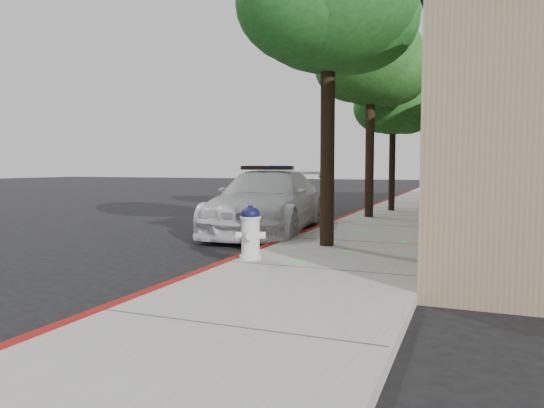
{
  "coord_description": "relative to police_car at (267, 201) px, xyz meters",
  "views": [
    {
      "loc": [
        3.8,
        -7.3,
        1.7
      ],
      "look_at": [
        -0.06,
        2.35,
        0.93
      ],
      "focal_mm": 33.24,
      "sensor_mm": 36.0,
      "label": 1
    }
  ],
  "objects": [
    {
      "name": "ground",
      "position": [
        1.12,
        -4.65,
        -0.81
      ],
      "size": [
        120.0,
        120.0,
        0.0
      ],
      "primitive_type": "plane",
      "color": "black",
      "rests_on": "ground"
    },
    {
      "name": "sidewalk",
      "position": [
        2.72,
        -1.65,
        -0.73
      ],
      "size": [
        3.2,
        60.0,
        0.15
      ],
      "primitive_type": "cube",
      "color": "gray",
      "rests_on": "ground"
    },
    {
      "name": "red_curb",
      "position": [
        1.18,
        -1.65,
        -0.73
      ],
      "size": [
        0.14,
        60.0,
        0.16
      ],
      "primitive_type": "cube",
      "color": "maroon",
      "rests_on": "ground"
    },
    {
      "name": "police_car",
      "position": [
        0.0,
        0.0,
        0.0
      ],
      "size": [
        2.94,
        5.79,
        1.73
      ],
      "rotation": [
        0.0,
        0.0,
        0.13
      ],
      "color": "silver",
      "rests_on": "ground"
    },
    {
      "name": "fire_hydrant",
      "position": [
        1.47,
        -4.31,
        -0.2
      ],
      "size": [
        0.51,
        0.45,
        0.9
      ],
      "rotation": [
        0.0,
        0.0,
        0.41
      ],
      "color": "silver",
      "rests_on": "sidewalk"
    },
    {
      "name": "street_tree_near",
      "position": [
        2.27,
        -2.4,
        4.01
      ],
      "size": [
        3.42,
        3.54,
        6.26
      ],
      "rotation": [
        0.0,
        0.0,
        0.34
      ],
      "color": "black",
      "rests_on": "sidewalk"
    },
    {
      "name": "street_tree_mid",
      "position": [
        1.96,
        3.61,
        3.99
      ],
      "size": [
        3.51,
        3.23,
        6.17
      ],
      "rotation": [
        0.0,
        0.0,
        -0.35
      ],
      "color": "black",
      "rests_on": "sidewalk"
    },
    {
      "name": "street_tree_far",
      "position": [
        2.25,
        6.14,
        3.0
      ],
      "size": [
        2.81,
        2.57,
        4.86
      ],
      "rotation": [
        0.0,
        0.0,
        -0.41
      ],
      "color": "black",
      "rests_on": "sidewalk"
    }
  ]
}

